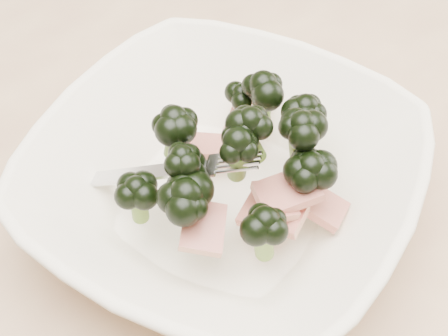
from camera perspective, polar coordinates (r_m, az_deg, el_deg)
The scene contains 2 objects.
dining_table at distance 0.60m, azimuth -1.76°, elevation -9.29°, with size 1.20×0.80×0.75m.
broccoli_dish at distance 0.48m, azimuth 0.11°, elevation -0.88°, with size 0.38×0.38×0.12m.
Camera 1 is at (-0.17, -0.25, 1.16)m, focal length 50.00 mm.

